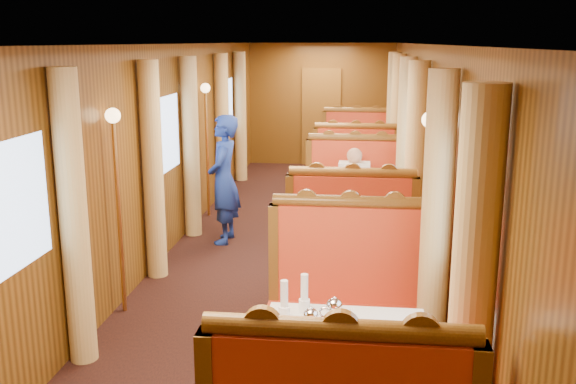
% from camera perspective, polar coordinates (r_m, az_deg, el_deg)
% --- Properties ---
extents(floor, '(3.00, 12.00, 0.01)m').
position_cam_1_polar(floor, '(7.76, 0.10, -5.77)').
color(floor, black).
rests_on(floor, ground).
extents(ceiling, '(3.00, 12.00, 0.01)m').
position_cam_1_polar(ceiling, '(7.34, 0.11, 13.02)').
color(ceiling, silver).
rests_on(ceiling, wall_left).
extents(wall_far, '(3.00, 0.01, 2.50)m').
position_cam_1_polar(wall_far, '(13.38, 2.98, 7.75)').
color(wall_far, brown).
rests_on(wall_far, floor).
extents(wall_left, '(0.01, 12.00, 2.50)m').
position_cam_1_polar(wall_left, '(7.76, -11.00, 3.51)').
color(wall_left, brown).
rests_on(wall_left, floor).
extents(wall_right, '(0.01, 12.00, 2.50)m').
position_cam_1_polar(wall_right, '(7.44, 11.68, 3.06)').
color(wall_right, brown).
rests_on(wall_right, floor).
extents(doorway_far, '(0.80, 0.04, 2.00)m').
position_cam_1_polar(doorway_far, '(13.38, 2.96, 6.67)').
color(doorway_far, brown).
rests_on(doorway_far, floor).
extents(table_near, '(1.05, 0.72, 0.75)m').
position_cam_1_polar(table_near, '(4.36, 4.98, -16.41)').
color(table_near, white).
rests_on(table_near, floor).
extents(banquette_near_aft, '(1.30, 0.55, 1.34)m').
position_cam_1_polar(banquette_near_aft, '(5.25, 5.31, -10.47)').
color(banquette_near_aft, red).
rests_on(banquette_near_aft, floor).
extents(table_mid, '(1.05, 0.72, 0.75)m').
position_cam_1_polar(table_mid, '(7.60, 5.73, -3.28)').
color(table_mid, white).
rests_on(table_mid, floor).
extents(banquette_mid_fwd, '(1.30, 0.55, 1.34)m').
position_cam_1_polar(banquette_mid_fwd, '(6.62, 5.61, -5.36)').
color(banquette_mid_fwd, red).
rests_on(banquette_mid_fwd, floor).
extents(banquette_mid_aft, '(1.30, 0.55, 1.34)m').
position_cam_1_polar(banquette_mid_aft, '(8.57, 5.85, -1.05)').
color(banquette_mid_aft, red).
rests_on(banquette_mid_aft, floor).
extents(table_far, '(1.05, 0.72, 0.75)m').
position_cam_1_polar(table_far, '(11.01, 6.02, 1.89)').
color(table_far, white).
rests_on(table_far, floor).
extents(banquette_far_fwd, '(1.30, 0.55, 1.34)m').
position_cam_1_polar(banquette_far_fwd, '(10.00, 5.96, 1.02)').
color(banquette_far_fwd, red).
rests_on(banquette_far_fwd, floor).
extents(banquette_far_aft, '(1.30, 0.55, 1.34)m').
position_cam_1_polar(banquette_far_aft, '(11.99, 6.08, 3.06)').
color(banquette_far_aft, red).
rests_on(banquette_far_aft, floor).
extents(tea_tray, '(0.37, 0.30, 0.01)m').
position_cam_1_polar(tea_tray, '(4.18, 3.91, -11.90)').
color(tea_tray, silver).
rests_on(tea_tray, table_near).
extents(teapot_left, '(0.17, 0.14, 0.13)m').
position_cam_1_polar(teapot_left, '(4.08, 2.05, -11.66)').
color(teapot_left, silver).
rests_on(teapot_left, tea_tray).
extents(teapot_right, '(0.16, 0.13, 0.12)m').
position_cam_1_polar(teapot_right, '(4.03, 5.00, -12.10)').
color(teapot_right, silver).
rests_on(teapot_right, tea_tray).
extents(teapot_back, '(0.18, 0.14, 0.14)m').
position_cam_1_polar(teapot_back, '(4.19, 4.13, -10.87)').
color(teapot_back, silver).
rests_on(teapot_back, tea_tray).
extents(fruit_plate, '(0.21, 0.21, 0.05)m').
position_cam_1_polar(fruit_plate, '(4.10, 9.08, -12.38)').
color(fruit_plate, white).
rests_on(fruit_plate, table_near).
extents(cup_inboard, '(0.08, 0.08, 0.26)m').
position_cam_1_polar(cup_inboard, '(4.26, -0.33, -9.88)').
color(cup_inboard, white).
rests_on(cup_inboard, table_near).
extents(cup_outboard, '(0.08, 0.08, 0.26)m').
position_cam_1_polar(cup_outboard, '(4.37, 1.47, -9.28)').
color(cup_outboard, white).
rests_on(cup_outboard, table_near).
extents(rose_vase_mid, '(0.06, 0.06, 0.36)m').
position_cam_1_polar(rose_vase_mid, '(7.45, 6.11, 0.76)').
color(rose_vase_mid, silver).
rests_on(rose_vase_mid, table_mid).
extents(rose_vase_far, '(0.06, 0.06, 0.36)m').
position_cam_1_polar(rose_vase_far, '(10.90, 5.98, 4.73)').
color(rose_vase_far, silver).
rests_on(rose_vase_far, table_far).
extents(window_left_near, '(0.01, 1.20, 0.90)m').
position_cam_1_polar(window_left_near, '(4.57, -24.02, -1.61)').
color(window_left_near, '#90ADD4').
rests_on(window_left_near, wall_left).
extents(curtain_left_near_b, '(0.22, 0.22, 2.35)m').
position_cam_1_polar(curtain_left_near_b, '(5.25, -18.51, -2.41)').
color(curtain_left_near_b, tan).
rests_on(curtain_left_near_b, floor).
extents(window_right_near, '(0.01, 1.20, 0.90)m').
position_cam_1_polar(window_right_near, '(4.00, 15.89, -2.94)').
color(window_right_near, '#90ADD4').
rests_on(window_right_near, wall_right).
extents(curtain_right_near_a, '(0.22, 0.22, 2.35)m').
position_cam_1_polar(curtain_right_near_a, '(3.35, 15.91, -11.14)').
color(curtain_right_near_a, tan).
rests_on(curtain_right_near_a, floor).
extents(curtain_right_near_b, '(0.22, 0.22, 2.35)m').
position_cam_1_polar(curtain_right_near_b, '(4.80, 12.99, -3.49)').
color(curtain_right_near_b, tan).
rests_on(curtain_right_near_b, floor).
extents(window_left_mid, '(0.01, 1.20, 0.90)m').
position_cam_1_polar(window_left_mid, '(7.72, -10.96, 4.97)').
color(window_left_mid, '#90ADD4').
rests_on(window_left_mid, wall_left).
extents(curtain_left_mid_a, '(0.22, 0.22, 2.35)m').
position_cam_1_polar(curtain_left_mid_a, '(7.00, -11.92, 1.81)').
color(curtain_left_mid_a, tan).
rests_on(curtain_left_mid_a, floor).
extents(curtain_left_mid_b, '(0.22, 0.22, 2.35)m').
position_cam_1_polar(curtain_left_mid_b, '(8.47, -8.64, 3.90)').
color(curtain_left_mid_b, tan).
rests_on(curtain_left_mid_b, floor).
extents(window_right_mid, '(0.01, 1.20, 0.90)m').
position_cam_1_polar(window_right_mid, '(7.40, 11.64, 4.59)').
color(window_right_mid, '#90ADD4').
rests_on(window_right_mid, wall_right).
extents(curtain_right_mid_a, '(0.22, 0.22, 2.35)m').
position_cam_1_polar(curtain_right_mid_a, '(6.68, 11.20, 1.29)').
color(curtain_right_mid_a, tan).
rests_on(curtain_right_mid_a, floor).
extents(curtain_right_mid_b, '(0.22, 0.22, 2.35)m').
position_cam_1_polar(curtain_right_mid_b, '(8.20, 10.36, 3.53)').
color(curtain_right_mid_b, tan).
rests_on(curtain_right_mid_b, floor).
extents(window_left_far, '(0.01, 1.20, 0.90)m').
position_cam_1_polar(window_left_far, '(11.09, -5.57, 7.60)').
color(window_left_far, '#90ADD4').
rests_on(window_left_far, wall_left).
extents(curtain_left_far_a, '(0.22, 0.22, 2.35)m').
position_cam_1_polar(curtain_left_far_a, '(10.34, -5.86, 5.65)').
color(curtain_left_far_a, tan).
rests_on(curtain_left_far_a, floor).
extents(curtain_left_far_b, '(0.22, 0.22, 2.35)m').
position_cam_1_polar(curtain_left_far_b, '(11.86, -4.26, 6.65)').
color(curtain_left_far_b, tan).
rests_on(curtain_left_far_b, floor).
extents(window_right_far, '(0.01, 1.20, 0.90)m').
position_cam_1_polar(window_right_far, '(10.87, 10.07, 7.35)').
color(window_right_far, '#90ADD4').
rests_on(window_right_far, wall_right).
extents(curtain_right_far_a, '(0.22, 0.22, 2.35)m').
position_cam_1_polar(curtain_right_far_a, '(10.12, 9.66, 5.37)').
color(curtain_right_far_a, tan).
rests_on(curtain_right_far_a, floor).
extents(curtain_right_far_b, '(0.22, 0.22, 2.35)m').
position_cam_1_polar(curtain_right_far_b, '(11.67, 9.27, 6.41)').
color(curtain_right_far_b, tan).
rests_on(curtain_right_far_b, floor).
extents(sconce_left_fore, '(0.14, 0.14, 1.95)m').
position_cam_1_polar(sconce_left_fore, '(6.08, -15.03, 1.93)').
color(sconce_left_fore, '#BF8C3F').
rests_on(sconce_left_fore, floor).
extents(sconce_right_fore, '(0.14, 0.14, 1.95)m').
position_cam_1_polar(sconce_right_fore, '(5.69, 12.25, 1.33)').
color(sconce_right_fore, '#BF8C3F').
rests_on(sconce_right_fore, floor).
extents(sconce_left_aft, '(0.14, 0.14, 1.95)m').
position_cam_1_polar(sconce_left_aft, '(9.38, -7.27, 6.13)').
color(sconce_left_aft, '#BF8C3F').
rests_on(sconce_left_aft, floor).
extents(sconce_right_aft, '(0.14, 0.14, 1.95)m').
position_cam_1_polar(sconce_right_aft, '(9.13, 10.15, 5.84)').
color(sconce_right_aft, '#BF8C3F').
rests_on(sconce_right_aft, floor).
extents(steward, '(0.40, 0.60, 1.64)m').
position_cam_1_polar(steward, '(8.17, -5.73, 1.11)').
color(steward, navy).
rests_on(steward, floor).
extents(passenger, '(0.40, 0.44, 0.76)m').
position_cam_1_polar(passenger, '(8.26, 5.87, 0.67)').
color(passenger, beige).
rests_on(passenger, banquette_mid_aft).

